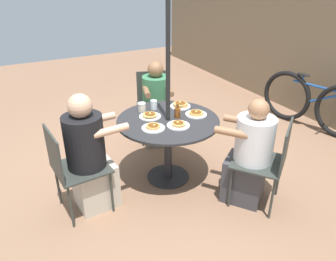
# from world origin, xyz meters

# --- Properties ---
(ground_plane) EXTENTS (12.00, 12.00, 0.00)m
(ground_plane) POSITION_xyz_m (0.00, 0.00, 0.00)
(ground_plane) COLOR #8C664C
(patio_table) EXTENTS (1.08, 1.08, 0.73)m
(patio_table) POSITION_xyz_m (0.00, 0.00, 0.60)
(patio_table) COLOR #28282B
(patio_table) RESTS_ON ground
(umbrella_pole) EXTENTS (0.05, 0.05, 2.24)m
(umbrella_pole) POSITION_xyz_m (0.00, 0.00, 1.12)
(umbrella_pole) COLOR black
(umbrella_pole) RESTS_ON ground
(patio_chair_north) EXTENTS (0.51, 0.51, 0.90)m
(patio_chair_north) POSITION_xyz_m (0.09, -1.06, 0.53)
(patio_chair_north) COLOR #333833
(patio_chair_north) RESTS_ON ground
(diner_north) EXTENTS (0.40, 0.57, 1.19)m
(diner_north) POSITION_xyz_m (0.08, -0.88, 0.54)
(diner_north) COLOR beige
(diner_north) RESTS_ON ground
(patio_chair_east) EXTENTS (0.66, 0.66, 0.90)m
(patio_chair_east) POSITION_xyz_m (0.85, 0.63, 0.53)
(patio_chair_east) COLOR #333833
(patio_chair_east) RESTS_ON ground
(diner_east) EXTENTS (0.60, 0.58, 1.10)m
(diner_east) POSITION_xyz_m (0.71, 0.52, 0.50)
(diner_east) COLOR #3D3D42
(diner_east) RESTS_ON ground
(patio_chair_south) EXTENTS (0.59, 0.59, 0.90)m
(patio_chair_south) POSITION_xyz_m (-1.01, 0.33, 0.53)
(patio_chair_south) COLOR #333833
(patio_chair_south) RESTS_ON ground
(diner_south) EXTENTS (0.56, 0.47, 1.10)m
(diner_south) POSITION_xyz_m (-0.84, 0.27, 0.50)
(diner_south) COLOR gray
(diner_south) RESTS_ON ground
(pancake_plate_a) EXTENTS (0.23, 0.23, 0.06)m
(pancake_plate_a) POSITION_xyz_m (-0.24, 0.29, 0.75)
(pancake_plate_a) COLOR white
(pancake_plate_a) RESTS_ON patio_table
(pancake_plate_b) EXTENTS (0.23, 0.23, 0.05)m
(pancake_plate_b) POSITION_xyz_m (-0.14, -0.14, 0.74)
(pancake_plate_b) COLOR white
(pancake_plate_b) RESTS_ON patio_table
(pancake_plate_c) EXTENTS (0.23, 0.23, 0.05)m
(pancake_plate_c) POSITION_xyz_m (0.19, 0.02, 0.74)
(pancake_plate_c) COLOR white
(pancake_plate_c) RESTS_ON patio_table
(pancake_plate_d) EXTENTS (0.23, 0.23, 0.05)m
(pancake_plate_d) POSITION_xyz_m (0.04, 0.32, 0.74)
(pancake_plate_d) COLOR white
(pancake_plate_d) RESTS_ON patio_table
(pancake_plate_e) EXTENTS (0.23, 0.23, 0.05)m
(pancake_plate_e) POSITION_xyz_m (0.12, -0.23, 0.74)
(pancake_plate_e) COLOR white
(pancake_plate_e) RESTS_ON patio_table
(syrup_bottle) EXTENTS (0.09, 0.07, 0.15)m
(syrup_bottle) POSITION_xyz_m (-0.00, 0.11, 0.79)
(syrup_bottle) COLOR brown
(syrup_bottle) RESTS_ON patio_table
(coffee_cup) EXTENTS (0.09, 0.09, 0.10)m
(coffee_cup) POSITION_xyz_m (-0.33, -0.15, 0.77)
(coffee_cup) COLOR beige
(coffee_cup) RESTS_ON patio_table
(drinking_glass_a) EXTENTS (0.07, 0.07, 0.10)m
(drinking_glass_a) POSITION_xyz_m (-0.32, -0.01, 0.78)
(drinking_glass_a) COLOR silver
(drinking_glass_a) RESTS_ON patio_table
(bicycle) EXTENTS (1.58, 0.53, 0.79)m
(bicycle) POSITION_xyz_m (-0.16, 2.46, 0.39)
(bicycle) COLOR black
(bicycle) RESTS_ON ground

